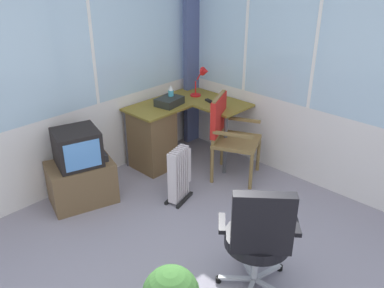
% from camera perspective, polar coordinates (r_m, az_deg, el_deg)
% --- Properties ---
extents(north_window_panel, '(4.41, 0.07, 2.74)m').
position_cam_1_polar(north_window_panel, '(4.15, -22.27, 9.27)').
color(north_window_panel, silver).
rests_on(north_window_panel, ground).
extents(east_window_panel, '(0.07, 4.29, 2.74)m').
position_cam_1_polar(east_window_panel, '(4.25, 21.92, 9.75)').
color(east_window_panel, silver).
rests_on(east_window_panel, ground).
extents(curtain_corner, '(0.23, 0.07, 2.64)m').
position_cam_1_polar(curtain_corner, '(5.25, -0.05, 13.82)').
color(curtain_corner, '#4A5683').
rests_on(curtain_corner, ground).
extents(desk, '(1.19, 1.04, 0.74)m').
position_cam_1_polar(desk, '(4.86, -4.94, 1.28)').
color(desk, olive).
rests_on(desk, ground).
extents(desk_lamp, '(0.22, 0.19, 0.37)m').
position_cam_1_polar(desk_lamp, '(5.06, 1.54, 9.32)').
color(desk_lamp, red).
rests_on(desk_lamp, desk).
extents(tv_remote, '(0.08, 0.16, 0.02)m').
position_cam_1_polar(tv_remote, '(4.90, 2.48, 5.97)').
color(tv_remote, black).
rests_on(tv_remote, desk).
extents(spray_bottle, '(0.06, 0.06, 0.22)m').
position_cam_1_polar(spray_bottle, '(4.84, -2.94, 6.85)').
color(spray_bottle, '#49B4CC').
rests_on(spray_bottle, desk).
extents(paper_tray, '(0.33, 0.28, 0.09)m').
position_cam_1_polar(paper_tray, '(4.80, -3.18, 5.95)').
color(paper_tray, '#282B26').
rests_on(paper_tray, desk).
extents(wooden_armchair, '(0.64, 0.64, 0.96)m').
position_cam_1_polar(wooden_armchair, '(4.57, 4.73, 2.32)').
color(wooden_armchair, olive).
rests_on(wooden_armchair, ground).
extents(office_chair, '(0.61, 0.61, 0.96)m').
position_cam_1_polar(office_chair, '(3.06, 9.35, -12.37)').
color(office_chair, '#B7B7BF').
rests_on(office_chair, ground).
extents(tv_on_stand, '(0.74, 0.61, 0.81)m').
position_cam_1_polar(tv_on_stand, '(4.32, -15.24, -3.63)').
color(tv_on_stand, brown).
rests_on(tv_on_stand, ground).
extents(space_heater, '(0.37, 0.25, 0.59)m').
position_cam_1_polar(space_heater, '(4.24, -1.71, -4.17)').
color(space_heater, silver).
rests_on(space_heater, ground).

